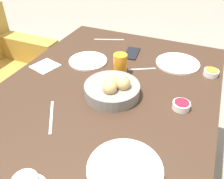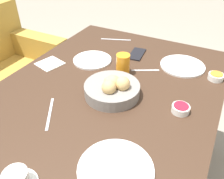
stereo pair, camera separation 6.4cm
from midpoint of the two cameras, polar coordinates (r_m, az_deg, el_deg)
dining_table at (r=1.19m, az=0.65°, el=-3.50°), size 1.31×1.00×0.77m
bread_basket at (r=1.06m, az=1.85°, el=0.17°), size 0.25×0.25×0.11m
plate_near_left at (r=0.80m, az=3.31°, el=-18.67°), size 0.25×0.25×0.01m
plate_near_right at (r=1.36m, az=17.90°, el=5.45°), size 0.24×0.24×0.01m
plate_far_center at (r=1.35m, az=-3.39°, el=7.08°), size 0.21×0.21×0.01m
juice_glass at (r=1.21m, az=4.18°, el=6.01°), size 0.07×0.07×0.11m
jam_bowl_berry at (r=1.03m, az=17.91°, el=-4.44°), size 0.07×0.07×0.03m
jam_bowl_honey at (r=1.30m, az=25.03°, el=2.81°), size 0.07×0.07×0.03m
fork_silver at (r=1.01m, az=-12.98°, el=-5.67°), size 0.17×0.11×0.00m
knife_silver at (r=1.60m, az=2.09°, el=11.91°), size 0.08×0.19×0.00m
spoon_coffee at (r=1.28m, az=9.46°, el=4.55°), size 0.08×0.14×0.00m
napkin at (r=1.35m, az=-13.41°, el=6.05°), size 0.15×0.15×0.00m
cell_phone at (r=1.42m, az=7.32°, el=8.44°), size 0.16×0.09×0.01m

